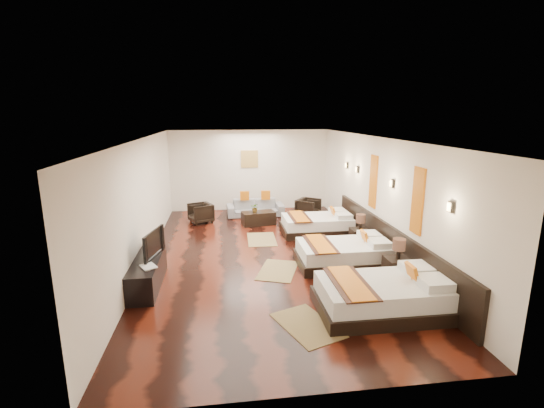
{
  "coord_description": "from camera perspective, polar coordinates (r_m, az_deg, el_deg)",
  "views": [
    {
      "loc": [
        -1.01,
        -8.67,
        3.33
      ],
      "look_at": [
        0.26,
        0.75,
        1.1
      ],
      "focal_mm": 25.4,
      "sensor_mm": 36.0,
      "label": 1
    }
  ],
  "objects": [
    {
      "name": "armchair_right",
      "position": [
        12.68,
        5.4,
        -0.62
      ],
      "size": [
        0.95,
        0.95,
        0.63
      ],
      "primitive_type": "imported",
      "rotation": [
        0.0,
        0.0,
        0.94
      ],
      "color": "black",
      "rests_on": "floor"
    },
    {
      "name": "gold_artwork",
      "position": [
        13.52,
        -3.36,
        6.68
      ],
      "size": [
        0.6,
        0.04,
        0.6
      ],
      "primitive_type": "cube",
      "color": "#AD873F",
      "rests_on": "back_wall"
    },
    {
      "name": "headboard_panel",
      "position": [
        9.16,
        16.8,
        -5.7
      ],
      "size": [
        0.08,
        6.6,
        0.9
      ],
      "primitive_type": "cube",
      "color": "black",
      "rests_on": "floor"
    },
    {
      "name": "orange_panel_a",
      "position": [
        7.9,
        20.78,
        0.43
      ],
      "size": [
        0.04,
        0.4,
        1.3
      ],
      "primitive_type": "cube",
      "color": "#D86014",
      "rests_on": "right_wall"
    },
    {
      "name": "book",
      "position": [
        7.55,
        -18.74,
        -9.02
      ],
      "size": [
        0.38,
        0.41,
        0.03
      ],
      "primitive_type": "imported",
      "rotation": [
        0.0,
        0.0,
        0.52
      ],
      "color": "black",
      "rests_on": "tv_console"
    },
    {
      "name": "right_wall",
      "position": [
        9.64,
        15.46,
        1.17
      ],
      "size": [
        0.01,
        9.5,
        2.8
      ],
      "primitive_type": "cube",
      "color": "silver",
      "rests_on": "floor"
    },
    {
      "name": "floor",
      "position": [
        9.34,
        -0.97,
        -7.69
      ],
      "size": [
        5.5,
        9.5,
        0.01
      ],
      "primitive_type": "cube",
      "color": "black",
      "rests_on": "ground"
    },
    {
      "name": "sconce_lounge",
      "position": [
        11.67,
        11.0,
        5.68
      ],
      "size": [
        0.07,
        0.12,
        0.18
      ],
      "color": "black",
      "rests_on": "right_wall"
    },
    {
      "name": "sconce_mid",
      "position": [
        8.82,
        17.37,
        2.94
      ],
      "size": [
        0.07,
        0.12,
        0.18
      ],
      "color": "black",
      "rests_on": "right_wall"
    },
    {
      "name": "sofa",
      "position": [
        12.86,
        -2.5,
        -0.56
      ],
      "size": [
        1.9,
        0.8,
        0.55
      ],
      "primitive_type": "imported",
      "rotation": [
        0.0,
        0.0,
        0.03
      ],
      "color": "gray",
      "rests_on": "floor"
    },
    {
      "name": "ceiling",
      "position": [
        8.74,
        -1.04,
        9.73
      ],
      "size": [
        5.5,
        9.5,
        0.01
      ],
      "primitive_type": "cube",
      "color": "white",
      "rests_on": "floor"
    },
    {
      "name": "coffee_table",
      "position": [
        11.86,
        -2.03,
        -2.1
      ],
      "size": [
        1.07,
        0.66,
        0.4
      ],
      "primitive_type": "cube",
      "rotation": [
        0.0,
        0.0,
        0.17
      ],
      "color": "black",
      "rests_on": "floor"
    },
    {
      "name": "bed_near",
      "position": [
        7.05,
        16.17,
        -12.91
      ],
      "size": [
        2.2,
        1.38,
        0.84
      ],
      "color": "black",
      "rests_on": "floor"
    },
    {
      "name": "tv",
      "position": [
        8.02,
        -17.71,
        -5.65
      ],
      "size": [
        0.34,
        0.96,
        0.55
      ],
      "primitive_type": "imported",
      "rotation": [
        0.0,
        0.0,
        1.34
      ],
      "color": "black",
      "rests_on": "tv_console"
    },
    {
      "name": "sconce_far",
      "position": [
        10.83,
        12.51,
        5.04
      ],
      "size": [
        0.07,
        0.12,
        0.18
      ],
      "color": "black",
      "rests_on": "right_wall"
    },
    {
      "name": "orange_panel_b",
      "position": [
        9.85,
        14.78,
        3.24
      ],
      "size": [
        0.04,
        0.4,
        1.3
      ],
      "primitive_type": "cube",
      "color": "#D86014",
      "rests_on": "right_wall"
    },
    {
      "name": "back_wall",
      "position": [
        13.59,
        -3.35,
        5.02
      ],
      "size": [
        5.5,
        0.01,
        2.8
      ],
      "primitive_type": "cube",
      "color": "silver",
      "rests_on": "floor"
    },
    {
      "name": "armchair_left",
      "position": [
        12.24,
        -10.53,
        -1.33
      ],
      "size": [
        0.88,
        0.87,
        0.61
      ],
      "primitive_type": "imported",
      "rotation": [
        0.0,
        0.0,
        -1.16
      ],
      "color": "black",
      "rests_on": "floor"
    },
    {
      "name": "jute_mat_mid",
      "position": [
        8.5,
        0.87,
        -9.8
      ],
      "size": [
        1.11,
        1.38,
        0.01
      ],
      "primitive_type": "cube",
      "rotation": [
        0.0,
        0.0,
        -0.34
      ],
      "color": "olive",
      "rests_on": "floor"
    },
    {
      "name": "bed_mid",
      "position": [
        8.87,
        10.67,
        -7.22
      ],
      "size": [
        2.06,
        1.29,
        0.78
      ],
      "color": "black",
      "rests_on": "floor"
    },
    {
      "name": "nightstand_a",
      "position": [
        8.2,
        18.07,
        -8.95
      ],
      "size": [
        0.47,
        0.47,
        0.93
      ],
      "color": "black",
      "rests_on": "floor"
    },
    {
      "name": "bed_far",
      "position": [
        11.07,
        6.79,
        -2.99
      ],
      "size": [
        1.98,
        1.25,
        0.76
      ],
      "color": "black",
      "rests_on": "floor"
    },
    {
      "name": "jute_mat_far",
      "position": [
        10.5,
        -1.55,
        -5.25
      ],
      "size": [
        0.79,
        1.23,
        0.01
      ],
      "primitive_type": "cube",
      "rotation": [
        0.0,
        0.0,
        -0.04
      ],
      "color": "olive",
      "rests_on": "floor"
    },
    {
      "name": "sconce_near",
      "position": [
        6.93,
        24.94,
        -0.37
      ],
      "size": [
        0.07,
        0.12,
        0.18
      ],
      "color": "black",
      "rests_on": "right_wall"
    },
    {
      "name": "figurine",
      "position": [
        8.62,
        -17.33,
        -5.04
      ],
      "size": [
        0.33,
        0.33,
        0.34
      ],
      "primitive_type": "imported",
      "rotation": [
        0.0,
        0.0,
        0.01
      ],
      "color": "brown",
      "rests_on": "tv_console"
    },
    {
      "name": "left_wall",
      "position": [
        9.05,
        -18.58,
        0.19
      ],
      "size": [
        0.01,
        9.5,
        2.8
      ],
      "primitive_type": "cube",
      "color": "silver",
      "rests_on": "floor"
    },
    {
      "name": "table_plant",
      "position": [
        11.74,
        -2.52,
        -0.55
      ],
      "size": [
        0.31,
        0.29,
        0.29
      ],
      "primitive_type": "imported",
      "rotation": [
        0.0,
        0.0,
        -0.32
      ],
      "color": "#256421",
      "rests_on": "coffee_table"
    },
    {
      "name": "tv_console",
      "position": [
        8.08,
        -17.96,
        -9.68
      ],
      "size": [
        0.5,
        1.8,
        0.55
      ],
      "primitive_type": "cube",
      "color": "black",
      "rests_on": "floor"
    },
    {
      "name": "nightstand_b",
      "position": [
        10.05,
        12.86,
        -4.64
      ],
      "size": [
        0.44,
        0.44,
        0.88
      ],
      "color": "black",
      "rests_on": "floor"
    },
    {
      "name": "jute_mat_near",
      "position": [
        6.53,
        5.22,
        -17.44
      ],
      "size": [
        1.14,
        1.39,
        0.01
      ],
      "primitive_type": "cube",
      "rotation": [
        0.0,
        0.0,
        0.37
      ],
      "color": "olive",
      "rests_on": "floor"
    }
  ]
}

